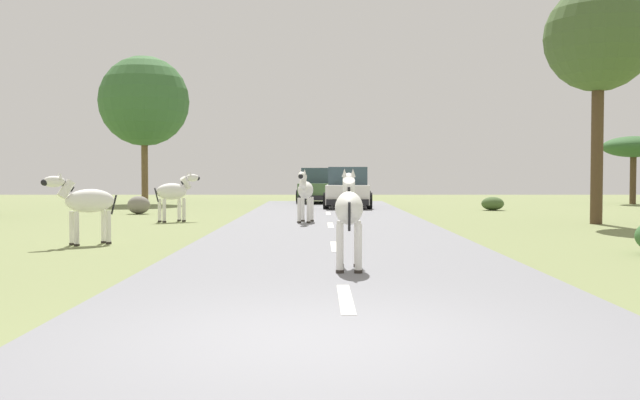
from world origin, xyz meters
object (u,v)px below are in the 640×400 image
tree_4 (601,39)px  car_0 (350,189)px  car_1 (321,187)px  zebra_3 (88,202)px  tree_2 (636,147)px  bush_1 (495,204)px  zebra_0 (308,191)px  zebra_2 (351,209)px  rock_1 (141,205)px  zebra_1 (177,192)px  tree_1 (147,101)px

tree_4 → car_0: bearing=126.6°
car_1 → tree_4: (8.34, -14.67, 4.65)m
zebra_3 → tree_2: tree_2 is taller
tree_2 → bush_1: bearing=-144.0°
zebra_0 → zebra_3: bearing=61.5°
zebra_2 → car_0: car_0 is taller
zebra_3 → tree_2: (20.49, 20.50, 1.89)m
zebra_2 → bush_1: 19.80m
car_0 → tree_4: size_ratio=0.62×
zebra_2 → zebra_3: zebra_2 is taller
zebra_0 → rock_1: size_ratio=2.00×
tree_2 → rock_1: bearing=-158.5°
zebra_1 → zebra_2: zebra_2 is taller
car_0 → rock_1: car_0 is taller
zebra_0 → tree_1: bearing=-53.2°
zebra_1 → car_1: (4.53, 13.68, -0.08)m
tree_2 → rock_1: tree_2 is taller
tree_2 → bush_1: 10.71m
zebra_0 → tree_4: 9.83m
zebra_3 → car_0: 17.04m
car_0 → tree_2: size_ratio=1.32×
zebra_2 → car_1: (-0.49, 25.27, -0.12)m
zebra_1 → rock_1: bearing=163.5°
car_1 → bush_1: bearing=140.6°
car_1 → tree_2: size_ratio=1.32×
zebra_0 → tree_2: bearing=-131.2°
bush_1 → zebra_1: bearing=-148.9°
car_0 → car_1: size_ratio=1.00×
car_0 → bush_1: bearing=168.4°
rock_1 → bush_1: bearing=10.9°
car_0 → tree_4: (7.08, -9.54, 4.65)m
zebra_2 → car_1: bearing=92.9°
rock_1 → tree_4: bearing=-19.5°
zebra_3 → car_0: car_0 is taller
zebra_3 → bush_1: size_ratio=1.67×
car_1 → zebra_3: bearing=80.3°
tree_2 → zebra_3: bearing=-135.0°
zebra_2 → tree_1: (-9.27, 25.30, 4.16)m
zebra_0 → zebra_3: size_ratio=1.10×
tree_4 → car_1: bearing=119.6°
car_1 → tree_4: tree_4 is taller
zebra_2 → bush_1: zebra_2 is taller
car_1 → tree_1: tree_1 is taller
zebra_1 → bush_1: size_ratio=1.70×
car_1 → tree_2: 15.71m
zebra_0 → zebra_1: (-4.13, 1.04, -0.06)m
zebra_1 → zebra_2: (5.01, -11.59, 0.04)m
zebra_3 → zebra_0: bearing=-74.6°
zebra_0 → tree_1: 17.46m
zebra_0 → zebra_3: zebra_0 is taller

